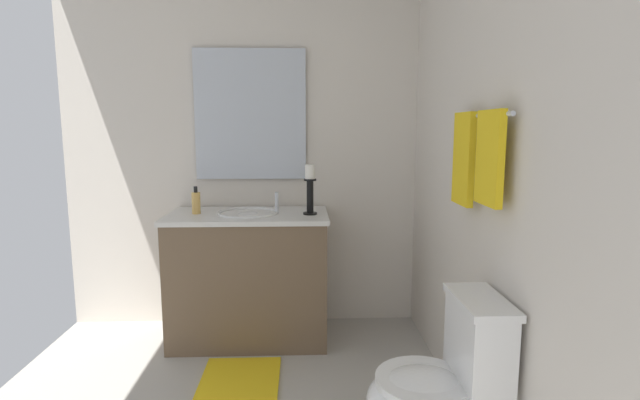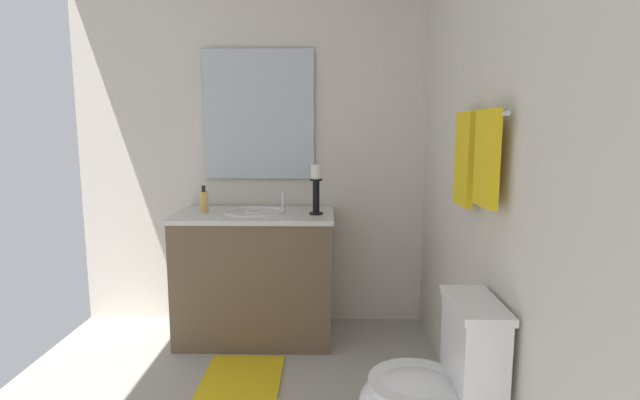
{
  "view_description": "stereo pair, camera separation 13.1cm",
  "coord_description": "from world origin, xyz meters",
  "px_view_note": "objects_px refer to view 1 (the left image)",
  "views": [
    {
      "loc": [
        1.93,
        0.42,
        1.41
      ],
      "look_at": [
        -0.44,
        0.5,
        1.06
      ],
      "focal_mm": 26.97,
      "sensor_mm": 36.0,
      "label": 1
    },
    {
      "loc": [
        1.93,
        0.55,
        1.41
      ],
      "look_at": [
        -0.44,
        0.5,
        1.06
      ],
      "focal_mm": 26.97,
      "sensor_mm": 36.0,
      "label": 2
    }
  ],
  "objects_px": {
    "sink_basin": "(248,219)",
    "towel_bar": "(482,116)",
    "vanity_cabinet": "(249,276)",
    "toilet": "(439,389)",
    "mirror": "(250,115)",
    "towel_near_vanity": "(464,159)",
    "soap_bottle": "(196,202)",
    "bath_mat": "(239,384)",
    "towel_center": "(490,158)",
    "candle_holder_tall": "(310,188)"
  },
  "relations": [
    {
      "from": "mirror",
      "to": "towel_bar",
      "type": "relative_size",
      "value": 1.43
    },
    {
      "from": "vanity_cabinet",
      "to": "toilet",
      "type": "bearing_deg",
      "value": 34.5
    },
    {
      "from": "candle_holder_tall",
      "to": "bath_mat",
      "type": "height_order",
      "value": "candle_holder_tall"
    },
    {
      "from": "soap_bottle",
      "to": "candle_holder_tall",
      "type": "bearing_deg",
      "value": 85.89
    },
    {
      "from": "vanity_cabinet",
      "to": "toilet",
      "type": "xyz_separation_m",
      "value": [
        1.32,
        0.91,
        -0.07
      ]
    },
    {
      "from": "mirror",
      "to": "towel_near_vanity",
      "type": "relative_size",
      "value": 2.07
    },
    {
      "from": "sink_basin",
      "to": "mirror",
      "type": "height_order",
      "value": "mirror"
    },
    {
      "from": "sink_basin",
      "to": "soap_bottle",
      "type": "height_order",
      "value": "soap_bottle"
    },
    {
      "from": "towel_bar",
      "to": "towel_center",
      "type": "height_order",
      "value": "towel_center"
    },
    {
      "from": "candle_holder_tall",
      "to": "towel_bar",
      "type": "xyz_separation_m",
      "value": [
        1.0,
        0.72,
        0.43
      ]
    },
    {
      "from": "sink_basin",
      "to": "toilet",
      "type": "height_order",
      "value": "sink_basin"
    },
    {
      "from": "toilet",
      "to": "vanity_cabinet",
      "type": "bearing_deg",
      "value": -145.5
    },
    {
      "from": "vanity_cabinet",
      "to": "mirror",
      "type": "height_order",
      "value": "mirror"
    },
    {
      "from": "sink_basin",
      "to": "towel_bar",
      "type": "bearing_deg",
      "value": 47.13
    },
    {
      "from": "towel_bar",
      "to": "mirror",
      "type": "bearing_deg",
      "value": -139.6
    },
    {
      "from": "towel_center",
      "to": "towel_bar",
      "type": "bearing_deg",
      "value": 173.43
    },
    {
      "from": "towel_bar",
      "to": "towel_center",
      "type": "xyz_separation_m",
      "value": [
        0.16,
        -0.02,
        -0.17
      ]
    },
    {
      "from": "candle_holder_tall",
      "to": "towel_bar",
      "type": "height_order",
      "value": "towel_bar"
    },
    {
      "from": "towel_near_vanity",
      "to": "vanity_cabinet",
      "type": "bearing_deg",
      "value": -128.74
    },
    {
      "from": "soap_bottle",
      "to": "bath_mat",
      "type": "relative_size",
      "value": 0.3
    },
    {
      "from": "towel_near_vanity",
      "to": "towel_center",
      "type": "xyz_separation_m",
      "value": [
        0.31,
        0.0,
        0.02
      ]
    },
    {
      "from": "toilet",
      "to": "towel_center",
      "type": "xyz_separation_m",
      "value": [
        -0.12,
        0.2,
        0.93
      ]
    },
    {
      "from": "soap_bottle",
      "to": "towel_near_vanity",
      "type": "relative_size",
      "value": 0.42
    },
    {
      "from": "mirror",
      "to": "bath_mat",
      "type": "height_order",
      "value": "mirror"
    },
    {
      "from": "sink_basin",
      "to": "bath_mat",
      "type": "distance_m",
      "value": 1.03
    },
    {
      "from": "towel_near_vanity",
      "to": "bath_mat",
      "type": "bearing_deg",
      "value": -103.56
    },
    {
      "from": "mirror",
      "to": "toilet",
      "type": "bearing_deg",
      "value": 29.57
    },
    {
      "from": "soap_bottle",
      "to": "towel_center",
      "type": "bearing_deg",
      "value": 50.08
    },
    {
      "from": "towel_center",
      "to": "towel_near_vanity",
      "type": "bearing_deg",
      "value": 180.0
    },
    {
      "from": "towel_bar",
      "to": "towel_center",
      "type": "bearing_deg",
      "value": -6.57
    },
    {
      "from": "mirror",
      "to": "toilet",
      "type": "relative_size",
      "value": 1.19
    },
    {
      "from": "towel_bar",
      "to": "towel_near_vanity",
      "type": "bearing_deg",
      "value": -173.43
    },
    {
      "from": "vanity_cabinet",
      "to": "mirror",
      "type": "relative_size",
      "value": 1.18
    },
    {
      "from": "mirror",
      "to": "towel_near_vanity",
      "type": "xyz_separation_m",
      "value": [
        1.17,
        1.11,
        -0.24
      ]
    },
    {
      "from": "vanity_cabinet",
      "to": "sink_basin",
      "type": "relative_size",
      "value": 2.62
    },
    {
      "from": "towel_near_vanity",
      "to": "soap_bottle",
      "type": "bearing_deg",
      "value": -121.84
    },
    {
      "from": "soap_bottle",
      "to": "towel_center",
      "type": "xyz_separation_m",
      "value": [
        1.21,
        1.45,
        0.36
      ]
    },
    {
      "from": "mirror",
      "to": "towel_near_vanity",
      "type": "distance_m",
      "value": 1.64
    },
    {
      "from": "vanity_cabinet",
      "to": "soap_bottle",
      "type": "xyz_separation_m",
      "value": [
        -0.01,
        -0.34,
        0.5
      ]
    },
    {
      "from": "candle_holder_tall",
      "to": "soap_bottle",
      "type": "xyz_separation_m",
      "value": [
        -0.05,
        -0.74,
        -0.1
      ]
    },
    {
      "from": "soap_bottle",
      "to": "towel_bar",
      "type": "xyz_separation_m",
      "value": [
        1.06,
        1.47,
        0.53
      ]
    },
    {
      "from": "candle_holder_tall",
      "to": "towel_bar",
      "type": "bearing_deg",
      "value": 35.8
    },
    {
      "from": "towel_near_vanity",
      "to": "mirror",
      "type": "bearing_deg",
      "value": -136.49
    },
    {
      "from": "toilet",
      "to": "towel_center",
      "type": "distance_m",
      "value": 0.96
    },
    {
      "from": "mirror",
      "to": "candle_holder_tall",
      "type": "relative_size",
      "value": 2.77
    },
    {
      "from": "soap_bottle",
      "to": "towel_bar",
      "type": "relative_size",
      "value": 0.29
    },
    {
      "from": "sink_basin",
      "to": "candle_holder_tall",
      "type": "xyz_separation_m",
      "value": [
        0.05,
        0.41,
        0.21
      ]
    },
    {
      "from": "sink_basin",
      "to": "soap_bottle",
      "type": "xyz_separation_m",
      "value": [
        -0.01,
        -0.34,
        0.11
      ]
    },
    {
      "from": "sink_basin",
      "to": "towel_bar",
      "type": "height_order",
      "value": "towel_bar"
    },
    {
      "from": "towel_near_vanity",
      "to": "bath_mat",
      "type": "height_order",
      "value": "towel_near_vanity"
    }
  ]
}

